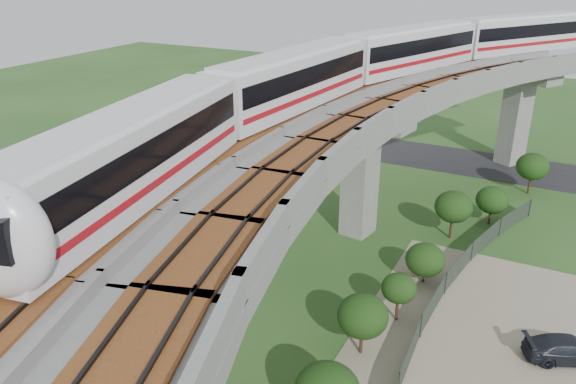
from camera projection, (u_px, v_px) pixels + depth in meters
name	position (u px, v px, depth m)	size (l,w,h in m)	color
ground	(283.00, 298.00, 34.44)	(160.00, 160.00, 0.00)	#295020
asphalt_road	(415.00, 154.00, 59.01)	(60.00, 8.00, 0.03)	#232326
viaduct	(348.00, 171.00, 29.28)	(19.58, 73.98, 11.40)	#99968E
metro_train	(380.00, 67.00, 38.53)	(17.42, 60.10, 3.64)	white
fence	(445.00, 333.00, 30.08)	(3.87, 38.73, 1.50)	#2D382D
tree_0	(532.00, 167.00, 48.43)	(2.74, 2.74, 3.69)	#382314
tree_1	(492.00, 200.00, 43.07)	(2.47, 2.47, 3.09)	#382314
tree_2	(454.00, 207.00, 40.76)	(2.74, 2.74, 3.69)	#382314
tree_3	(425.00, 260.00, 35.45)	(2.50, 2.50, 2.72)	#382314
tree_4	(399.00, 288.00, 31.58)	(2.00, 2.00, 2.99)	#382314
tree_5	(363.00, 316.00, 28.81)	(2.66, 2.66, 3.48)	#382314
car_dark	(568.00, 349.00, 28.97)	(1.81, 4.46, 1.29)	black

